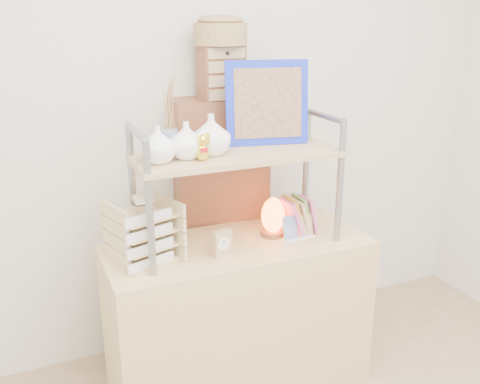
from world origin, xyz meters
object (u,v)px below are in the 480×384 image
Objects in this scene: desk at (238,315)px; cabinet at (221,228)px; letter_tray at (145,235)px; salt_lamp at (273,216)px.

cabinet reaches higher than desk.
letter_tray is 0.61m from salt_lamp.
salt_lamp is (0.61, 0.02, -0.02)m from letter_tray.
salt_lamp is at bearing 2.21° from letter_tray.
cabinet is 7.22× the size of salt_lamp.
salt_lamp is at bearing 5.71° from desk.
letter_tray is (-0.49, -0.38, 0.19)m from cabinet.
salt_lamp is (0.18, 0.02, 0.47)m from desk.
desk is 0.51m from salt_lamp.
cabinet is at bearing 80.37° from desk.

